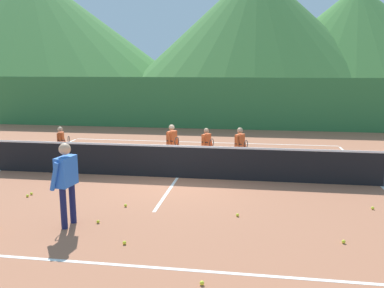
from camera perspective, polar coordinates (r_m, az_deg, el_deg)
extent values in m
plane|color=#A86647|center=(11.87, -2.07, -4.79)|extent=(120.00, 120.00, 0.00)
cube|color=white|center=(7.03, -10.48, -16.46)|extent=(11.35, 0.08, 0.01)
cube|color=white|center=(17.34, 1.39, 0.25)|extent=(11.35, 0.08, 0.01)
cube|color=white|center=(14.05, -25.52, -3.38)|extent=(0.08, 11.03, 0.01)
cube|color=white|center=(12.21, 25.25, -5.40)|extent=(0.08, 11.03, 0.01)
cube|color=white|center=(11.87, -2.07, -4.78)|extent=(0.08, 5.76, 0.01)
cube|color=black|center=(11.76, -2.09, -2.63)|extent=(11.41, 0.02, 0.92)
cube|color=white|center=(11.65, -2.10, -0.31)|extent=(11.41, 0.03, 0.06)
cylinder|color=#191E4C|center=(8.54, -17.73, -8.67)|extent=(0.13, 0.13, 0.85)
cylinder|color=#191E4C|center=(8.80, -16.56, -8.02)|extent=(0.13, 0.13, 0.85)
cube|color=blue|center=(8.46, -17.41, -3.69)|extent=(0.30, 0.53, 0.60)
sphere|color=#DBAD84|center=(8.36, -17.59, -0.68)|extent=(0.24, 0.24, 0.24)
cylinder|color=blue|center=(8.28, -18.91, -4.37)|extent=(0.24, 0.12, 0.59)
cylinder|color=blue|center=(8.73, -16.60, -3.49)|extent=(0.19, 0.11, 0.59)
torus|color=#262628|center=(8.88, -17.99, -3.69)|extent=(0.06, 0.29, 0.29)
cylinder|color=black|center=(8.75, -16.64, -3.83)|extent=(0.22, 0.05, 0.03)
cylinder|color=silver|center=(14.47, -17.89, -1.21)|extent=(0.09, 0.09, 0.61)
cylinder|color=silver|center=(14.25, -18.07, -1.41)|extent=(0.09, 0.09, 0.61)
cube|color=#E55926|center=(14.26, -18.10, 0.72)|extent=(0.26, 0.39, 0.43)
sphere|color=#DBAD84|center=(14.21, -18.18, 2.01)|extent=(0.17, 0.17, 0.17)
cylinder|color=#E55926|center=(14.46, -17.74, 0.77)|extent=(0.18, 0.11, 0.42)
cylinder|color=#E55926|center=(14.06, -18.13, 0.46)|extent=(0.14, 0.10, 0.42)
torus|color=#262628|center=(14.01, -17.06, 0.53)|extent=(0.10, 0.29, 0.29)
cylinder|color=black|center=(14.05, -18.04, 0.51)|extent=(0.22, 0.09, 0.03)
cylinder|color=black|center=(13.30, -2.60, -1.56)|extent=(0.10, 0.10, 0.68)
cylinder|color=black|center=(13.08, -3.12, -1.79)|extent=(0.10, 0.10, 0.68)
cube|color=#E55926|center=(13.08, -2.88, 0.80)|extent=(0.29, 0.44, 0.48)
sphere|color=#DBAD84|center=(13.02, -2.90, 2.36)|extent=(0.19, 0.19, 0.19)
cylinder|color=#E55926|center=(13.26, -2.19, 0.82)|extent=(0.20, 0.12, 0.47)
cylinder|color=#E55926|center=(12.87, -3.22, 0.47)|extent=(0.16, 0.11, 0.47)
torus|color=#262628|center=(12.75, -2.17, 0.35)|extent=(0.10, 0.29, 0.29)
cylinder|color=black|center=(12.86, -3.14, 0.43)|extent=(0.22, 0.09, 0.03)
cylinder|color=black|center=(13.39, 2.26, -1.63)|extent=(0.09, 0.09, 0.61)
cylinder|color=black|center=(13.18, 1.80, -1.82)|extent=(0.09, 0.09, 0.61)
cube|color=#E55926|center=(13.18, 2.04, 0.49)|extent=(0.29, 0.40, 0.43)
sphere|color=tan|center=(13.12, 2.05, 1.90)|extent=(0.17, 0.17, 0.17)
cylinder|color=#E55926|center=(13.35, 2.65, 0.51)|extent=(0.18, 0.12, 0.42)
cylinder|color=#E55926|center=(12.99, 1.74, 0.20)|extent=(0.14, 0.11, 0.42)
torus|color=#262628|center=(12.87, 2.81, 0.14)|extent=(0.12, 0.28, 0.29)
cylinder|color=black|center=(12.97, 1.84, 0.24)|extent=(0.22, 0.10, 0.03)
cylinder|color=silver|center=(12.94, 6.94, -2.03)|extent=(0.10, 0.10, 0.66)
cylinder|color=silver|center=(12.71, 6.49, -2.25)|extent=(0.10, 0.10, 0.66)
cube|color=#E55926|center=(12.71, 6.78, 0.34)|extent=(0.31, 0.43, 0.47)
sphere|color=tan|center=(12.65, 6.81, 1.91)|extent=(0.18, 0.18, 0.18)
cylinder|color=#E55926|center=(12.90, 7.40, 0.35)|extent=(0.19, 0.13, 0.45)
cylinder|color=#E55926|center=(12.50, 6.51, 0.01)|extent=(0.15, 0.12, 0.46)
torus|color=#262628|center=(12.40, 7.64, -0.12)|extent=(0.13, 0.28, 0.29)
cylinder|color=black|center=(12.49, 6.60, -0.01)|extent=(0.22, 0.11, 0.03)
sphere|color=yellow|center=(8.14, 20.67, -12.81)|extent=(0.07, 0.07, 0.07)
sphere|color=yellow|center=(7.70, -9.55, -13.62)|extent=(0.07, 0.07, 0.07)
sphere|color=yellow|center=(10.96, -22.27, -6.78)|extent=(0.07, 0.07, 0.07)
sphere|color=yellow|center=(9.60, -9.39, -8.57)|extent=(0.07, 0.07, 0.07)
sphere|color=yellow|center=(6.36, 1.42, -19.08)|extent=(0.07, 0.07, 0.07)
sphere|color=yellow|center=(10.19, 24.22, -8.27)|extent=(0.07, 0.07, 0.07)
sphere|color=yellow|center=(8.95, 6.46, -9.96)|extent=(0.07, 0.07, 0.07)
sphere|color=yellow|center=(11.10, -21.79, -6.53)|extent=(0.07, 0.07, 0.07)
sphere|color=yellow|center=(8.76, -13.16, -10.65)|extent=(0.07, 0.07, 0.07)
cube|color=#33753D|center=(20.96, 2.73, 5.77)|extent=(24.97, 0.08, 2.67)
cone|color=#427A38|center=(64.56, 9.02, 15.96)|extent=(39.92, 39.92, 18.04)
cone|color=#427A38|center=(75.34, -21.78, 15.08)|extent=(52.67, 52.67, 19.30)
cone|color=#427A38|center=(68.55, 22.07, 13.86)|extent=(37.60, 37.60, 15.30)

